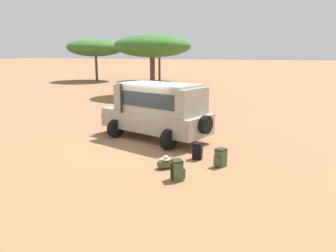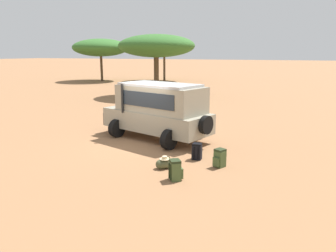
# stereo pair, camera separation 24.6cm
# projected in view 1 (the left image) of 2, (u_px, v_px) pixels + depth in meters

# --- Properties ---
(ground_plane) EXTENTS (320.00, 320.00, 0.00)m
(ground_plane) POSITION_uv_depth(u_px,v_px,m) (143.00, 143.00, 13.76)
(ground_plane) COLOR #936642
(safari_vehicle) EXTENTS (5.46, 3.57, 2.44)m
(safari_vehicle) POSITION_uv_depth(u_px,v_px,m) (157.00, 110.00, 14.20)
(safari_vehicle) COLOR gray
(safari_vehicle) RESTS_ON ground_plane
(backpack_beside_front_wheel) EXTENTS (0.41, 0.46, 0.62)m
(backpack_beside_front_wheel) POSITION_uv_depth(u_px,v_px,m) (221.00, 158.00, 10.89)
(backpack_beside_front_wheel) COLOR #42562D
(backpack_beside_front_wheel) RESTS_ON ground_plane
(backpack_cluster_center) EXTENTS (0.47, 0.46, 0.63)m
(backpack_cluster_center) POSITION_uv_depth(u_px,v_px,m) (177.00, 170.00, 9.73)
(backpack_cluster_center) COLOR #42562D
(backpack_cluster_center) RESTS_ON ground_plane
(backpack_near_rear_wheel) EXTENTS (0.35, 0.39, 0.59)m
(backpack_near_rear_wheel) POSITION_uv_depth(u_px,v_px,m) (197.00, 151.00, 11.65)
(backpack_near_rear_wheel) COLOR black
(backpack_near_rear_wheel) RESTS_ON ground_plane
(duffel_bag_low_black_case) EXTENTS (0.69, 0.64, 0.42)m
(duffel_bag_low_black_case) POSITION_uv_depth(u_px,v_px,m) (169.00, 163.00, 10.77)
(duffel_bag_low_black_case) COLOR #4C5133
(duffel_bag_low_black_case) RESTS_ON ground_plane
(acacia_tree_far_left) EXTENTS (7.36, 7.26, 5.48)m
(acacia_tree_far_left) POSITION_uv_depth(u_px,v_px,m) (95.00, 48.00, 42.77)
(acacia_tree_far_left) COLOR brown
(acacia_tree_far_left) RESTS_ON ground_plane
(acacia_tree_left_mid) EXTENTS (7.26, 6.36, 5.32)m
(acacia_tree_left_mid) POSITION_uv_depth(u_px,v_px,m) (159.00, 47.00, 42.84)
(acacia_tree_left_mid) COLOR brown
(acacia_tree_left_mid) RESTS_ON ground_plane
(acacia_tree_centre_back) EXTENTS (6.61, 5.81, 5.22)m
(acacia_tree_centre_back) POSITION_uv_depth(u_px,v_px,m) (152.00, 46.00, 27.51)
(acacia_tree_centre_back) COLOR brown
(acacia_tree_centre_back) RESTS_ON ground_plane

